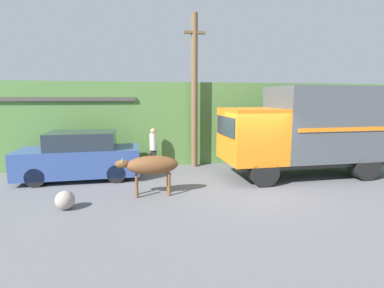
% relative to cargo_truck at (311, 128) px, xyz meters
% --- Properties ---
extents(ground_plane, '(60.00, 60.00, 0.00)m').
position_rel_cargo_truck_xyz_m(ground_plane, '(-2.80, -1.06, -1.86)').
color(ground_plane, slate).
extents(hillside_embankment, '(32.00, 5.95, 3.67)m').
position_rel_cargo_truck_xyz_m(hillside_embankment, '(-2.80, 5.78, -0.02)').
color(hillside_embankment, '#568442').
rests_on(hillside_embankment, ground_plane).
extents(building_backdrop, '(5.64, 2.70, 3.03)m').
position_rel_cargo_truck_xyz_m(building_backdrop, '(-9.35, 4.05, -0.33)').
color(building_backdrop, '#B2BCAD').
rests_on(building_backdrop, ground_plane).
extents(cargo_truck, '(6.46, 2.40, 3.43)m').
position_rel_cargo_truck_xyz_m(cargo_truck, '(0.00, 0.00, 0.00)').
color(cargo_truck, '#2D2D2D').
rests_on(cargo_truck, ground_plane).
extents(brown_cow, '(1.92, 0.58, 1.25)m').
position_rel_cargo_truck_xyz_m(brown_cow, '(-6.17, -1.18, -0.92)').
color(brown_cow, brown).
rests_on(brown_cow, ground_plane).
extents(parked_suv, '(4.32, 1.79, 1.77)m').
position_rel_cargo_truck_xyz_m(parked_suv, '(-8.63, 1.24, -1.01)').
color(parked_suv, '#334C8C').
rests_on(parked_suv, ground_plane).
extents(pedestrian_on_hill, '(0.33, 0.33, 1.73)m').
position_rel_cargo_truck_xyz_m(pedestrian_on_hill, '(-5.85, 2.40, -0.89)').
color(pedestrian_on_hill, '#38332D').
rests_on(pedestrian_on_hill, ground_plane).
extents(utility_pole, '(0.90, 0.27, 6.45)m').
position_rel_cargo_truck_xyz_m(utility_pole, '(-4.05, 2.45, 1.47)').
color(utility_pole, brown).
rests_on(utility_pole, ground_plane).
extents(roadside_rock, '(0.52, 0.52, 0.52)m').
position_rel_cargo_truck_xyz_m(roadside_rock, '(-8.56, -1.91, -1.60)').
color(roadside_rock, gray).
rests_on(roadside_rock, ground_plane).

